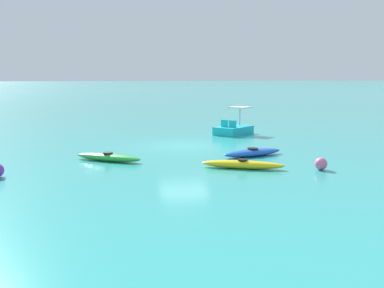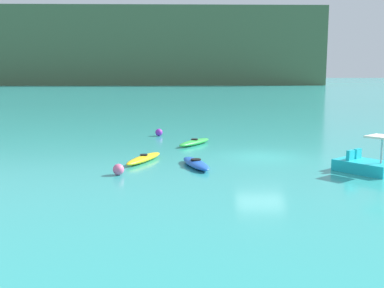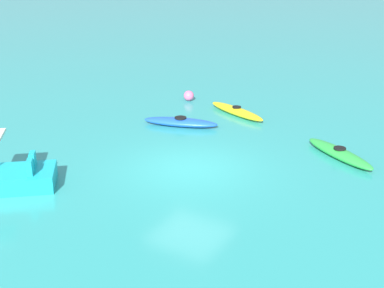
{
  "view_description": "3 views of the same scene",
  "coord_description": "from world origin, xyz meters",
  "views": [
    {
      "loc": [
        -22.09,
        3.85,
        3.59
      ],
      "look_at": [
        -3.08,
        0.17,
        0.57
      ],
      "focal_mm": 40.9,
      "sensor_mm": 36.0,
      "label": 1
    },
    {
      "loc": [
        -3.97,
        -23.36,
        4.35
      ],
      "look_at": [
        -3.6,
        -0.12,
        0.69
      ],
      "focal_mm": 43.1,
      "sensor_mm": 36.0,
      "label": 2
    },
    {
      "loc": [
        13.22,
        8.0,
        6.69
      ],
      "look_at": [
        -1.16,
        -0.63,
        0.34
      ],
      "focal_mm": 48.38,
      "sensor_mm": 36.0,
      "label": 3
    }
  ],
  "objects": [
    {
      "name": "kayak_blue",
      "position": [
        -3.46,
        -2.56,
        0.16
      ],
      "size": [
        1.61,
        3.13,
        0.37
      ],
      "color": "blue",
      "rests_on": "ground_plane"
    },
    {
      "name": "ground_plane",
      "position": [
        0.0,
        0.0,
        0.0
      ],
      "size": [
        600.0,
        600.0,
        0.0
      ],
      "primitive_type": "plane",
      "color": "teal"
    },
    {
      "name": "pedal_boat_cyan",
      "position": [
        3.91,
        -3.82,
        0.34
      ],
      "size": [
        2.69,
        2.8,
        1.68
      ],
      "color": "#19B7C6",
      "rests_on": "ground_plane"
    },
    {
      "name": "buoy_pink",
      "position": [
        -6.79,
        -4.19,
        0.24
      ],
      "size": [
        0.48,
        0.48,
        0.48
      ],
      "primitive_type": "sphere",
      "color": "pink",
      "rests_on": "ground_plane"
    },
    {
      "name": "kayak_yellow",
      "position": [
        -5.96,
        -1.29,
        0.16
      ],
      "size": [
        1.82,
        3.23,
        0.37
      ],
      "color": "yellow",
      "rests_on": "ground_plane"
    },
    {
      "name": "kayak_green",
      "position": [
        -3.38,
        3.89,
        0.16
      ],
      "size": [
        2.27,
        2.99,
        0.37
      ],
      "color": "green",
      "rests_on": "ground_plane"
    }
  ]
}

